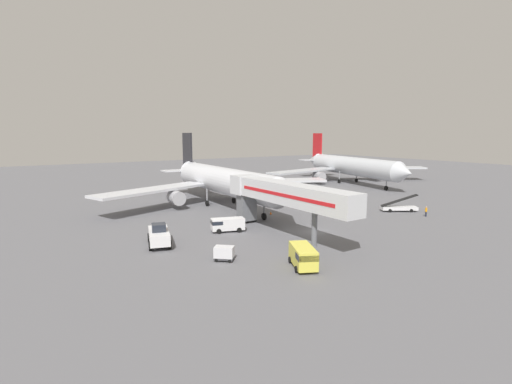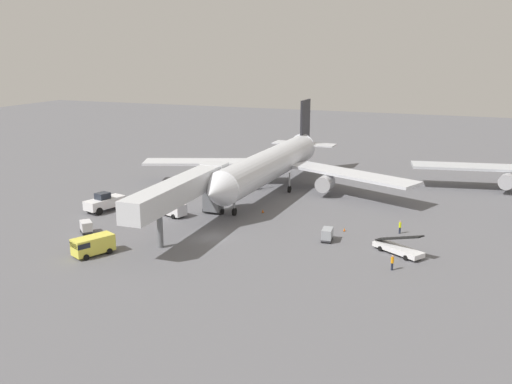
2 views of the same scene
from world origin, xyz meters
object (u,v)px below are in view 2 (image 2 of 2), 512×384
object	(u,v)px
baggage_cart_mid_left	(327,234)
safety_cone_alpha	(263,211)
belt_loader_truck	(398,248)
baggage_cart_far_left	(86,227)
jet_bridge	(185,190)
service_van_mid_right	(170,208)
ground_crew_worker_foreground	(392,262)
safety_cone_bravo	(344,230)
service_van_near_center	(92,245)
pushback_tug	(105,202)
airplane_at_gate	(272,164)
ground_crew_worker_midground	(400,227)

from	to	relation	value
baggage_cart_mid_left	safety_cone_alpha	distance (m)	14.61
belt_loader_truck	baggage_cart_far_left	xyz separation A→B (m)	(-38.50, -6.74, 0.11)
jet_bridge	service_van_mid_right	world-z (taller)	jet_bridge
ground_crew_worker_foreground	safety_cone_bravo	world-z (taller)	ground_crew_worker_foreground
baggage_cart_far_left	safety_cone_bravo	xyz separation A→B (m)	(30.90, 12.73, -0.63)
service_van_near_center	ground_crew_worker_foreground	size ratio (longest dim) A/B	2.99
service_van_near_center	baggage_cart_far_left	bearing A→B (deg)	132.06
service_van_near_center	baggage_cart_mid_left	xyz separation A→B (m)	(24.02, 14.51, -0.37)
jet_bridge	safety_cone_alpha	distance (m)	14.12
service_van_near_center	jet_bridge	bearing A→B (deg)	63.55
belt_loader_truck	safety_cone_alpha	world-z (taller)	belt_loader_truck
pushback_tug	jet_bridge	bearing A→B (deg)	-14.40
baggage_cart_far_left	ground_crew_worker_foreground	distance (m)	38.58
airplane_at_gate	ground_crew_worker_foreground	distance (m)	36.33
jet_bridge	safety_cone_alpha	xyz separation A→B (m)	(6.43, 11.42, -5.26)
service_van_near_center	ground_crew_worker_midground	xyz separation A→B (m)	(32.01, 20.76, -0.34)
jet_bridge	belt_loader_truck	xyz separation A→B (m)	(26.93, 1.30, -4.79)
airplane_at_gate	baggage_cart_far_left	distance (m)	32.92
safety_cone_alpha	baggage_cart_mid_left	bearing A→B (deg)	-36.49
jet_bridge	service_van_mid_right	xyz separation A→B (m)	(-5.36, 5.37, -4.45)
airplane_at_gate	service_van_near_center	distance (m)	36.72
ground_crew_worker_foreground	safety_cone_alpha	size ratio (longest dim) A/B	3.00
airplane_at_gate	safety_cone_bravo	xyz separation A→B (m)	(15.80, -16.27, -4.51)
ground_crew_worker_foreground	ground_crew_worker_midground	bearing A→B (deg)	93.66
ground_crew_worker_midground	safety_cone_alpha	bearing A→B (deg)	172.97
belt_loader_truck	safety_cone_bravo	size ratio (longest dim) A/B	13.04
service_van_mid_right	safety_cone_bravo	xyz separation A→B (m)	(24.69, 1.92, -0.85)
baggage_cart_mid_left	safety_cone_bravo	world-z (taller)	baggage_cart_mid_left
belt_loader_truck	safety_cone_bravo	distance (m)	9.69
service_van_near_center	ground_crew_worker_foreground	xyz separation A→B (m)	(32.84, 7.86, -0.34)
service_van_near_center	safety_cone_bravo	size ratio (longest dim) A/B	10.64
pushback_tug	ground_crew_worker_foreground	size ratio (longest dim) A/B	3.74
baggage_cart_mid_left	ground_crew_worker_midground	distance (m)	10.15
baggage_cart_mid_left	ground_crew_worker_foreground	distance (m)	11.05
belt_loader_truck	baggage_cart_mid_left	distance (m)	8.89
belt_loader_truck	safety_cone_alpha	xyz separation A→B (m)	(-20.50, 10.11, -0.47)
belt_loader_truck	service_van_mid_right	distance (m)	32.55
belt_loader_truck	baggage_cart_mid_left	xyz separation A→B (m)	(-8.77, 1.43, 0.12)
jet_bridge	safety_cone_bravo	bearing A→B (deg)	20.66
belt_loader_truck	ground_crew_worker_midground	xyz separation A→B (m)	(-0.77, 7.68, 0.15)
service_van_mid_right	jet_bridge	bearing A→B (deg)	-45.03
service_van_near_center	ground_crew_worker_foreground	bearing A→B (deg)	13.46
service_van_near_center	safety_cone_bravo	bearing A→B (deg)	37.12
ground_crew_worker_midground	belt_loader_truck	bearing A→B (deg)	-84.26
pushback_tug	service_van_mid_right	size ratio (longest dim) A/B	1.29
service_van_mid_right	service_van_near_center	size ratio (longest dim) A/B	0.97
service_van_near_center	safety_cone_alpha	bearing A→B (deg)	62.09
airplane_at_gate	baggage_cart_far_left	size ratio (longest dim) A/B	20.17
service_van_near_center	ground_crew_worker_foreground	world-z (taller)	service_van_near_center
service_van_near_center	safety_cone_bravo	xyz separation A→B (m)	(25.18, 19.06, -1.01)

